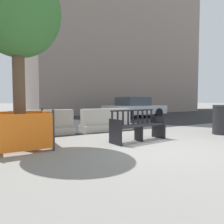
{
  "coord_description": "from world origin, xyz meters",
  "views": [
    {
      "loc": [
        -3.41,
        -3.47,
        1.14
      ],
      "look_at": [
        0.06,
        2.49,
        0.75
      ],
      "focal_mm": 32.0,
      "sensor_mm": 36.0,
      "label": 1
    }
  ],
  "objects_px": {
    "street_bench": "(138,127)",
    "car_sedan_mid": "(134,108)",
    "jersey_barrier_left": "(43,125)",
    "construction_fence": "(20,129)",
    "jersey_barrier_centre": "(107,122)",
    "street_tree": "(17,12)",
    "trash_bin": "(220,120)"
  },
  "relations": [
    {
      "from": "street_bench",
      "to": "car_sedan_mid",
      "type": "xyz_separation_m",
      "value": [
        4.62,
        6.39,
        0.28
      ]
    },
    {
      "from": "jersey_barrier_left",
      "to": "street_bench",
      "type": "bearing_deg",
      "value": -46.32
    },
    {
      "from": "street_bench",
      "to": "construction_fence",
      "type": "relative_size",
      "value": 1.32
    },
    {
      "from": "jersey_barrier_centre",
      "to": "construction_fence",
      "type": "relative_size",
      "value": 1.53
    },
    {
      "from": "street_tree",
      "to": "construction_fence",
      "type": "height_order",
      "value": "street_tree"
    },
    {
      "from": "construction_fence",
      "to": "trash_bin",
      "type": "relative_size",
      "value": 1.31
    },
    {
      "from": "street_tree",
      "to": "car_sedan_mid",
      "type": "distance_m",
      "value": 9.83
    },
    {
      "from": "street_tree",
      "to": "construction_fence",
      "type": "distance_m",
      "value": 2.7
    },
    {
      "from": "jersey_barrier_centre",
      "to": "trash_bin",
      "type": "xyz_separation_m",
      "value": [
        2.93,
        -2.7,
        0.16
      ]
    },
    {
      "from": "street_tree",
      "to": "construction_fence",
      "type": "relative_size",
      "value": 3.26
    },
    {
      "from": "street_tree",
      "to": "construction_fence",
      "type": "xyz_separation_m",
      "value": [
        0.0,
        0.0,
        -2.7
      ]
    },
    {
      "from": "jersey_barrier_centre",
      "to": "construction_fence",
      "type": "xyz_separation_m",
      "value": [
        -3.16,
        -1.51,
        0.13
      ]
    },
    {
      "from": "construction_fence",
      "to": "trash_bin",
      "type": "distance_m",
      "value": 6.2
    },
    {
      "from": "street_tree",
      "to": "trash_bin",
      "type": "distance_m",
      "value": 6.75
    },
    {
      "from": "street_bench",
      "to": "street_tree",
      "type": "distance_m",
      "value": 4.13
    },
    {
      "from": "construction_fence",
      "to": "trash_bin",
      "type": "bearing_deg",
      "value": -11.08
    },
    {
      "from": "construction_fence",
      "to": "car_sedan_mid",
      "type": "height_order",
      "value": "car_sedan_mid"
    },
    {
      "from": "street_bench",
      "to": "street_tree",
      "type": "relative_size",
      "value": 0.4
    },
    {
      "from": "street_bench",
      "to": "car_sedan_mid",
      "type": "relative_size",
      "value": 0.4
    },
    {
      "from": "jersey_barrier_left",
      "to": "car_sedan_mid",
      "type": "xyz_separation_m",
      "value": [
        6.78,
        4.12,
        0.34
      ]
    },
    {
      "from": "jersey_barrier_centre",
      "to": "construction_fence",
      "type": "height_order",
      "value": "construction_fence"
    },
    {
      "from": "jersey_barrier_left",
      "to": "construction_fence",
      "type": "bearing_deg",
      "value": -117.42
    },
    {
      "from": "street_bench",
      "to": "jersey_barrier_left",
      "type": "xyz_separation_m",
      "value": [
        -2.16,
        2.27,
        -0.06
      ]
    },
    {
      "from": "street_bench",
      "to": "trash_bin",
      "type": "distance_m",
      "value": 3.15
    },
    {
      "from": "street_tree",
      "to": "street_bench",
      "type": "bearing_deg",
      "value": -12.85
    },
    {
      "from": "construction_fence",
      "to": "street_tree",
      "type": "bearing_deg",
      "value": 180.0
    },
    {
      "from": "car_sedan_mid",
      "to": "street_bench",
      "type": "bearing_deg",
      "value": -125.85
    },
    {
      "from": "car_sedan_mid",
      "to": "trash_bin",
      "type": "height_order",
      "value": "car_sedan_mid"
    },
    {
      "from": "jersey_barrier_centre",
      "to": "car_sedan_mid",
      "type": "xyz_separation_m",
      "value": [
        4.44,
        4.2,
        0.34
      ]
    },
    {
      "from": "jersey_barrier_left",
      "to": "construction_fence",
      "type": "height_order",
      "value": "construction_fence"
    },
    {
      "from": "car_sedan_mid",
      "to": "jersey_barrier_left",
      "type": "bearing_deg",
      "value": -148.7
    },
    {
      "from": "jersey_barrier_centre",
      "to": "jersey_barrier_left",
      "type": "relative_size",
      "value": 1.0
    }
  ]
}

